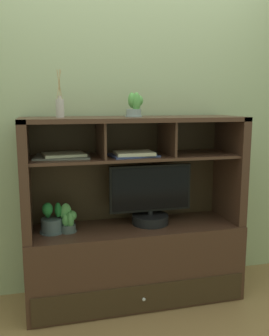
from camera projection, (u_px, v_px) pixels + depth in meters
name	position (u px, v px, depth m)	size (l,w,h in m)	color
floor_plane	(134.00, 297.00, 2.79)	(6.00, 6.00, 0.02)	#946F46
back_wall	(126.00, 108.00, 2.80)	(6.00, 0.02, 2.80)	#9EAD84
media_console	(134.00, 242.00, 2.72)	(1.55, 0.51, 1.34)	#43291E
tv_monitor	(150.00, 201.00, 2.71)	(0.61, 0.27, 0.44)	black
potted_orchid	(68.00, 220.00, 2.55)	(0.12, 0.12, 0.20)	#455150
potted_fern	(52.00, 221.00, 2.54)	(0.17, 0.17, 0.22)	#46545A
magazine_stack_left	(133.00, 154.00, 2.55)	(0.34, 0.27, 0.03)	#36437B
magazine_stack_centre	(63.00, 155.00, 2.50)	(0.40, 0.32, 0.03)	slate
diffuser_bottle	(60.00, 107.00, 2.43)	(0.05, 0.05, 0.31)	#B9ADAA
potted_succulent	(135.00, 105.00, 2.56)	(0.13, 0.12, 0.17)	gray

